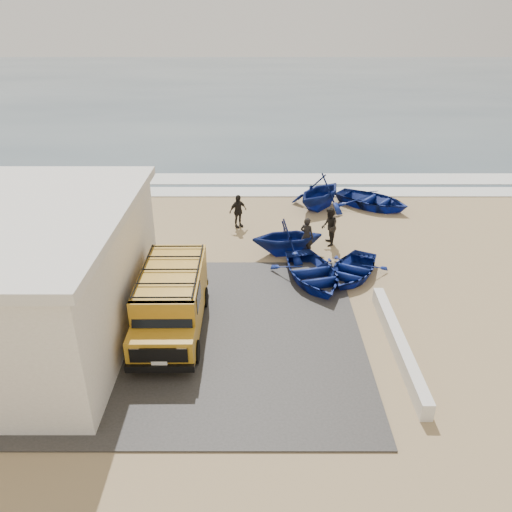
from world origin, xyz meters
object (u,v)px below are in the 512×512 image
object	(u,v)px
fisherman_middle	(329,227)
fisherman_front	(307,236)
van	(171,299)
building	(0,276)
boat_near_right	(352,269)
boat_far_right	(372,200)
fisherman_back	(238,211)
boat_far_left	(320,191)
boat_mid_left	(288,237)
boat_near_left	(312,273)
parapet	(398,344)

from	to	relation	value
fisherman_middle	fisherman_front	bearing A→B (deg)	-49.92
van	fisherman_front	xyz separation A→B (m)	(4.96, 5.70, -0.31)
van	building	bearing A→B (deg)	-177.95
building	boat_near_right	world-z (taller)	building
fisherman_front	boat_far_right	bearing A→B (deg)	-93.53
fisherman_back	van	bearing A→B (deg)	-137.91
boat_far_left	boat_mid_left	bearing A→B (deg)	-72.95
van	boat_near_left	size ratio (longest dim) A/B	1.32
parapet	fisherman_middle	size ratio (longest dim) A/B	3.43
building	fisherman_back	xyz separation A→B (m)	(7.17, 8.93, -1.34)
fisherman_middle	fisherman_back	size ratio (longest dim) A/B	1.06
van	boat_far_left	xyz separation A→B (m)	(6.16, 11.27, -0.23)
parapet	fisherman_middle	world-z (taller)	fisherman_middle
building	fisherman_back	distance (m)	11.52
boat_near_left	boat_mid_left	world-z (taller)	boat_mid_left
boat_near_left	boat_near_right	distance (m)	1.67
building	fisherman_back	bearing A→B (deg)	51.24
fisherman_middle	boat_far_left	bearing A→B (deg)	178.33
van	fisherman_front	bearing A→B (deg)	48.51
parapet	boat_far_right	bearing A→B (deg)	81.92
building	van	size ratio (longest dim) A/B	1.86
parapet	boat_near_right	xyz separation A→B (m)	(-0.62, 4.82, 0.07)
parapet	fisherman_front	world-z (taller)	fisherman_front
fisherman_middle	boat_far_right	bearing A→B (deg)	147.71
building	fisherman_back	world-z (taller)	building
boat_near_right	fisherman_back	distance (m)	6.97
fisherman_front	boat_far_left	bearing A→B (deg)	-70.20
fisherman_middle	boat_near_right	bearing A→B (deg)	9.87
parapet	boat_near_left	size ratio (longest dim) A/B	1.57
boat_mid_left	boat_far_left	xyz separation A→B (m)	(2.04, 5.57, 0.12)
boat_near_left	boat_near_right	xyz separation A→B (m)	(1.63, 0.38, -0.06)
parapet	boat_far_left	distance (m)	12.57
parapet	boat_mid_left	size ratio (longest dim) A/B	1.95
fisherman_back	building	bearing A→B (deg)	-164.43
building	boat_near_right	xyz separation A→B (m)	(11.88, 3.82, -1.82)
van	fisherman_back	bearing A→B (deg)	77.29
boat_far_left	fisherman_front	size ratio (longest dim) A/B	2.08
building	van	bearing A→B (deg)	2.52
boat_near_right	fisherman_front	bearing A→B (deg)	156.64
boat_near_left	fisherman_front	size ratio (longest dim) A/B	2.25
van	boat_mid_left	size ratio (longest dim) A/B	1.64
boat_near_left	boat_mid_left	bearing A→B (deg)	93.91
boat_far_left	fisherman_back	bearing A→B (deg)	-111.78
building	boat_near_left	size ratio (longest dim) A/B	2.46
building	boat_near_left	world-z (taller)	building
boat_far_left	fisherman_middle	size ratio (longest dim) A/B	2.02
boat_far_right	fisherman_back	world-z (taller)	fisherman_back
boat_near_left	boat_mid_left	distance (m)	2.67
boat_near_left	fisherman_front	distance (m)	2.53
boat_mid_left	boat_far_left	size ratio (longest dim) A/B	0.87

